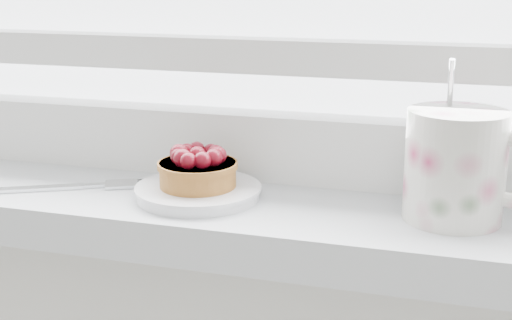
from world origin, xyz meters
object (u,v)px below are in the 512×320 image
at_px(saucer, 198,192).
at_px(floral_mug, 459,164).
at_px(raspberry_tart, 198,168).
at_px(fork, 65,187).

bearing_deg(saucer, floral_mug, 2.23).
height_order(saucer, raspberry_tart, raspberry_tart).
bearing_deg(saucer, fork, -174.87).
bearing_deg(floral_mug, fork, -176.71).
relative_size(saucer, floral_mug, 0.87).
bearing_deg(floral_mug, saucer, -177.77).
bearing_deg(fork, saucer, 5.13).
xyz_separation_m(floral_mug, fork, (-0.38, -0.02, -0.05)).
xyz_separation_m(raspberry_tart, fork, (-0.14, -0.01, -0.03)).
distance_m(raspberry_tart, fork, 0.14).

